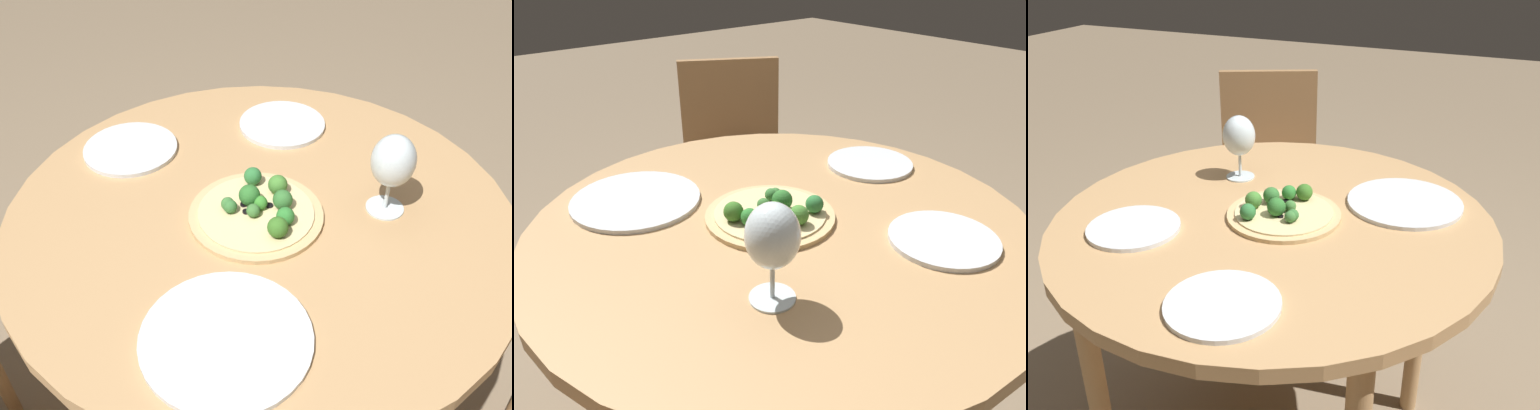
% 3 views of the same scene
% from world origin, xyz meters
% --- Properties ---
extents(dining_table, '(1.02, 1.02, 0.76)m').
position_xyz_m(dining_table, '(0.00, 0.00, 0.67)').
color(dining_table, tan).
rests_on(dining_table, ground_plane).
extents(chair_2, '(0.53, 0.53, 0.87)m').
position_xyz_m(chair_2, '(0.81, 0.39, 0.49)').
color(chair_2, '#997047').
rests_on(chair_2, ground_plane).
extents(pizza, '(0.27, 0.27, 0.06)m').
position_xyz_m(pizza, '(0.01, -0.02, 0.77)').
color(pizza, tan).
rests_on(pizza, dining_table).
extents(wine_glass, '(0.09, 0.09, 0.17)m').
position_xyz_m(wine_glass, '(0.18, 0.18, 0.87)').
color(wine_glass, silver).
rests_on(wine_glass, dining_table).
extents(plate_near, '(0.21, 0.21, 0.01)m').
position_xyz_m(plate_near, '(-0.18, 0.26, 0.76)').
color(plate_near, silver).
rests_on(plate_near, dining_table).
extents(plate_far, '(0.21, 0.21, 0.01)m').
position_xyz_m(plate_far, '(-0.35, -0.07, 0.76)').
color(plate_far, silver).
rests_on(plate_far, dining_table).
extents(plate_side, '(0.28, 0.28, 0.01)m').
position_xyz_m(plate_side, '(0.19, -0.27, 0.76)').
color(plate_side, silver).
rests_on(plate_side, dining_table).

